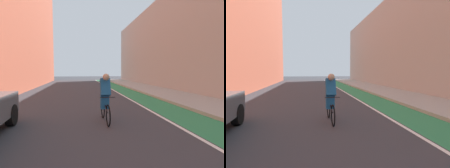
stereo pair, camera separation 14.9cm
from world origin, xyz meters
The scene contains 6 objects.
ground_plane centered at (0.00, 16.71, 0.00)m, with size 91.13×91.13×0.00m, color #38383D.
bike_lane_paint centered at (3.52, 18.71, 0.00)m, with size 1.60×41.42×0.00m, color #2D8451.
lane_divider_stripe centered at (2.62, 18.71, 0.00)m, with size 0.12×41.42×0.00m, color white.
sidewalk_right centered at (5.87, 18.71, 0.07)m, with size 3.09×41.42×0.14m, color #A8A59E.
building_facade_right centered at (8.61, 20.71, 4.43)m, with size 2.40×37.42×8.87m, color #B2ADA3.
cyclist_trailing centered at (0.47, 11.85, 0.85)m, with size 0.48×1.73×1.62m.
Camera 2 is at (-0.24, 5.78, 1.72)m, focal length 29.60 mm.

